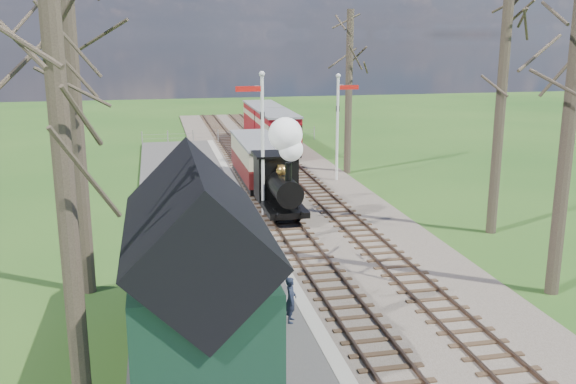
{
  "coord_description": "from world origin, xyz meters",
  "views": [
    {
      "loc": [
        -5.12,
        -10.21,
        7.66
      ],
      "look_at": [
        -0.06,
        13.89,
        1.6
      ],
      "focal_mm": 40.0,
      "sensor_mm": 36.0,
      "label": 1
    }
  ],
  "objects_px": {
    "sign_board": "(254,283)",
    "bench": "(247,347)",
    "station_shed": "(197,272)",
    "semaphore_far": "(339,119)",
    "person": "(291,300)",
    "locomotive": "(281,173)",
    "red_carriage_b": "(263,121)",
    "coach": "(258,159)",
    "red_carriage_a": "(277,132)",
    "semaphore_near": "(261,134)"
  },
  "relations": [
    {
      "from": "locomotive",
      "to": "red_carriage_a",
      "type": "bearing_deg",
      "value": 79.61
    },
    {
      "from": "station_shed",
      "to": "coach",
      "type": "xyz_separation_m",
      "value": [
        4.3,
        17.62,
        -0.8
      ]
    },
    {
      "from": "semaphore_near",
      "to": "red_carriage_b",
      "type": "relative_size",
      "value": 1.15
    },
    {
      "from": "semaphore_far",
      "to": "person",
      "type": "bearing_deg",
      "value": -110.21
    },
    {
      "from": "semaphore_far",
      "to": "coach",
      "type": "height_order",
      "value": "semaphore_far"
    },
    {
      "from": "locomotive",
      "to": "semaphore_near",
      "type": "bearing_deg",
      "value": 149.67
    },
    {
      "from": "semaphore_far",
      "to": "coach",
      "type": "relative_size",
      "value": 0.83
    },
    {
      "from": "coach",
      "to": "sign_board",
      "type": "xyz_separation_m",
      "value": [
        -2.54,
        -14.86,
        -0.7
      ]
    },
    {
      "from": "semaphore_near",
      "to": "red_carriage_a",
      "type": "bearing_deg",
      "value": 76.29
    },
    {
      "from": "sign_board",
      "to": "person",
      "type": "xyz_separation_m",
      "value": [
        0.74,
        -1.51,
        0.06
      ]
    },
    {
      "from": "station_shed",
      "to": "red_carriage_a",
      "type": "height_order",
      "value": "station_shed"
    },
    {
      "from": "red_carriage_b",
      "to": "station_shed",
      "type": "bearing_deg",
      "value": -102.42
    },
    {
      "from": "sign_board",
      "to": "bench",
      "type": "bearing_deg",
      "value": -101.78
    },
    {
      "from": "semaphore_near",
      "to": "bench",
      "type": "bearing_deg",
      "value": -101.09
    },
    {
      "from": "red_carriage_a",
      "to": "red_carriage_b",
      "type": "distance_m",
      "value": 5.5
    },
    {
      "from": "red_carriage_a",
      "to": "person",
      "type": "relative_size",
      "value": 4.29
    },
    {
      "from": "locomotive",
      "to": "person",
      "type": "distance_m",
      "value": 10.53
    },
    {
      "from": "bench",
      "to": "person",
      "type": "relative_size",
      "value": 1.29
    },
    {
      "from": "station_shed",
      "to": "coach",
      "type": "distance_m",
      "value": 18.15
    },
    {
      "from": "locomotive",
      "to": "red_carriage_a",
      "type": "relative_size",
      "value": 0.8
    },
    {
      "from": "red_carriage_a",
      "to": "person",
      "type": "height_order",
      "value": "red_carriage_a"
    },
    {
      "from": "semaphore_near",
      "to": "sign_board",
      "type": "relative_size",
      "value": 5.47
    },
    {
      "from": "sign_board",
      "to": "coach",
      "type": "bearing_deg",
      "value": 80.31
    },
    {
      "from": "semaphore_far",
      "to": "red_carriage_b",
      "type": "height_order",
      "value": "semaphore_far"
    },
    {
      "from": "locomotive",
      "to": "person",
      "type": "xyz_separation_m",
      "value": [
        -1.78,
        -10.32,
        -1.18
      ]
    },
    {
      "from": "coach",
      "to": "person",
      "type": "relative_size",
      "value": 5.52
    },
    {
      "from": "semaphore_near",
      "to": "bench",
      "type": "height_order",
      "value": "semaphore_near"
    },
    {
      "from": "semaphore_far",
      "to": "red_carriage_b",
      "type": "xyz_separation_m",
      "value": [
        -1.77,
        13.31,
        -1.78
      ]
    },
    {
      "from": "locomotive",
      "to": "red_carriage_b",
      "type": "relative_size",
      "value": 0.8
    },
    {
      "from": "red_carriage_b",
      "to": "semaphore_far",
      "type": "bearing_deg",
      "value": -82.41
    },
    {
      "from": "semaphore_far",
      "to": "locomotive",
      "type": "height_order",
      "value": "semaphore_far"
    },
    {
      "from": "person",
      "to": "red_carriage_b",
      "type": "bearing_deg",
      "value": 8.58
    },
    {
      "from": "coach",
      "to": "semaphore_near",
      "type": "bearing_deg",
      "value": -97.8
    },
    {
      "from": "station_shed",
      "to": "red_carriage_a",
      "type": "bearing_deg",
      "value": 75.04
    },
    {
      "from": "sign_board",
      "to": "bench",
      "type": "distance_m",
      "value": 3.55
    },
    {
      "from": "station_shed",
      "to": "person",
      "type": "xyz_separation_m",
      "value": [
        2.5,
        1.24,
        -1.44
      ]
    },
    {
      "from": "sign_board",
      "to": "bench",
      "type": "height_order",
      "value": "sign_board"
    },
    {
      "from": "semaphore_near",
      "to": "coach",
      "type": "distance_m",
      "value": 6.07
    },
    {
      "from": "station_shed",
      "to": "red_carriage_a",
      "type": "distance_m",
      "value": 26.72
    },
    {
      "from": "coach",
      "to": "bench",
      "type": "relative_size",
      "value": 4.28
    },
    {
      "from": "semaphore_near",
      "to": "red_carriage_b",
      "type": "distance_m",
      "value": 19.71
    },
    {
      "from": "red_carriage_b",
      "to": "sign_board",
      "type": "height_order",
      "value": "red_carriage_b"
    },
    {
      "from": "locomotive",
      "to": "bench",
      "type": "height_order",
      "value": "locomotive"
    },
    {
      "from": "station_shed",
      "to": "semaphore_far",
      "type": "bearing_deg",
      "value": 64.28
    },
    {
      "from": "semaphore_near",
      "to": "red_carriage_a",
      "type": "relative_size",
      "value": 1.15
    },
    {
      "from": "red_carriage_a",
      "to": "bench",
      "type": "xyz_separation_m",
      "value": [
        -5.86,
        -26.53,
        -0.95
      ]
    },
    {
      "from": "coach",
      "to": "person",
      "type": "bearing_deg",
      "value": -96.26
    },
    {
      "from": "bench",
      "to": "semaphore_near",
      "type": "bearing_deg",
      "value": 78.91
    },
    {
      "from": "semaphore_far",
      "to": "person",
      "type": "distance_m",
      "value": 18.04
    },
    {
      "from": "bench",
      "to": "station_shed",
      "type": "bearing_deg",
      "value": 145.17
    }
  ]
}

